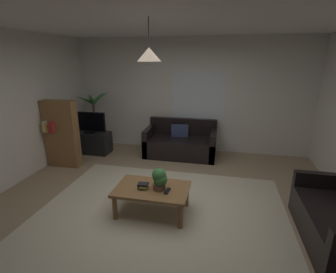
{
  "coord_description": "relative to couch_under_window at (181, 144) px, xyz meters",
  "views": [
    {
      "loc": [
        0.79,
        -3.32,
        2.21
      ],
      "look_at": [
        0.0,
        0.3,
        1.05
      ],
      "focal_mm": 27.02,
      "sensor_mm": 36.0,
      "label": 1
    }
  ],
  "objects": [
    {
      "name": "wall_back",
      "position": [
        0.12,
        0.5,
        1.06
      ],
      "size": [
        5.73,
        0.06,
        2.68
      ],
      "primitive_type": "cube",
      "color": "silver",
      "rests_on": "ground"
    },
    {
      "name": "floor",
      "position": [
        0.12,
        -2.21,
        -0.28
      ],
      "size": [
        5.61,
        5.37,
        0.02
      ],
      "primitive_type": "cube",
      "color": "#9E8466",
      "rests_on": "ground"
    },
    {
      "name": "potted_plant_on_table",
      "position": [
        0.1,
        -2.39,
        0.29
      ],
      "size": [
        0.22,
        0.21,
        0.31
      ],
      "color": "brown",
      "rests_on": "coffee_table"
    },
    {
      "name": "rug",
      "position": [
        0.12,
        -2.41,
        -0.27
      ],
      "size": [
        3.64,
        2.95,
        0.01
      ],
      "primitive_type": "cube",
      "color": "beige",
      "rests_on": "ground"
    },
    {
      "name": "book_on_table_2",
      "position": [
        -0.14,
        -2.43,
        0.2
      ],
      "size": [
        0.16,
        0.12,
        0.03
      ],
      "primitive_type": "cube",
      "rotation": [
        0.0,
        0.0,
        0.09
      ],
      "color": "black",
      "rests_on": "coffee_table"
    },
    {
      "name": "bookshelf_corner",
      "position": [
        -2.32,
        -1.12,
        0.43
      ],
      "size": [
        0.7,
        0.31,
        1.4
      ],
      "color": "olive",
      "rests_on": "ground"
    },
    {
      "name": "tv_stand",
      "position": [
        -2.14,
        -0.28,
        -0.02
      ],
      "size": [
        0.9,
        0.44,
        0.5
      ],
      "primitive_type": "cube",
      "color": "black",
      "rests_on": "ground"
    },
    {
      "name": "remote_on_table_0",
      "position": [
        0.22,
        -2.45,
        0.14
      ],
      "size": [
        0.07,
        0.17,
        0.02
      ],
      "primitive_type": "cube",
      "rotation": [
        0.0,
        0.0,
        6.14
      ],
      "color": "black",
      "rests_on": "coffee_table"
    },
    {
      "name": "coffee_table",
      "position": [
        -0.02,
        -2.38,
        0.07
      ],
      "size": [
        1.06,
        0.67,
        0.41
      ],
      "color": "olive",
      "rests_on": "ground"
    },
    {
      "name": "ceiling",
      "position": [
        0.12,
        -2.21,
        2.41
      ],
      "size": [
        5.61,
        5.37,
        0.02
      ],
      "primitive_type": "cube",
      "color": "white"
    },
    {
      "name": "tv",
      "position": [
        -2.14,
        -0.3,
        0.48
      ],
      "size": [
        0.81,
        0.16,
        0.5
      ],
      "color": "black",
      "rests_on": "tv_stand"
    },
    {
      "name": "window_pane",
      "position": [
        0.34,
        0.47,
        1.07
      ],
      "size": [
        1.23,
        0.01,
        1.12
      ],
      "primitive_type": "cube",
      "color": "white"
    },
    {
      "name": "potted_palm_corner",
      "position": [
        -2.22,
        0.14,
        0.34
      ],
      "size": [
        0.79,
        0.8,
        1.47
      ],
      "color": "#4C4C51",
      "rests_on": "ground"
    },
    {
      "name": "couch_under_window",
      "position": [
        0.0,
        0.0,
        0.0
      ],
      "size": [
        1.62,
        0.83,
        0.82
      ],
      "color": "black",
      "rests_on": "ground"
    },
    {
      "name": "book_on_table_1",
      "position": [
        -0.13,
        -2.43,
        0.17
      ],
      "size": [
        0.14,
        0.14,
        0.03
      ],
      "primitive_type": "cube",
      "rotation": [
        0.0,
        0.0,
        0.24
      ],
      "color": "gold",
      "rests_on": "coffee_table"
    },
    {
      "name": "book_on_table_0",
      "position": [
        -0.14,
        -2.43,
        0.14
      ],
      "size": [
        0.16,
        0.14,
        0.03
      ],
      "primitive_type": "cube",
      "rotation": [
        0.0,
        0.0,
        -0.28
      ],
      "color": "#387247",
      "rests_on": "coffee_table"
    },
    {
      "name": "pendant_lamp",
      "position": [
        -0.02,
        -2.38,
        1.97
      ],
      "size": [
        0.3,
        0.3,
        0.51
      ],
      "color": "black"
    }
  ]
}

